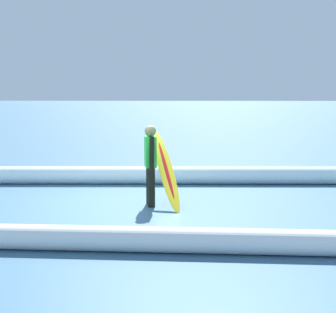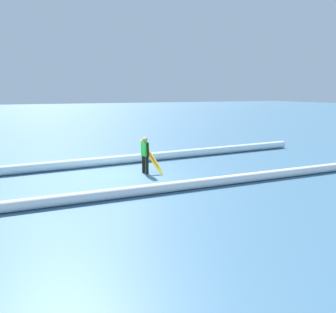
# 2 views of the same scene
# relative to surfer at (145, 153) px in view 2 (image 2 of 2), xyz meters

# --- Properties ---
(ground_plane) EXTENTS (178.12, 178.12, 0.00)m
(ground_plane) POSITION_rel_surfer_xyz_m (0.83, 0.03, -0.87)
(ground_plane) COLOR #3D6683
(surfer) EXTENTS (0.26, 0.60, 1.55)m
(surfer) POSITION_rel_surfer_xyz_m (0.00, 0.00, 0.00)
(surfer) COLOR black
(surfer) RESTS_ON ground_plane
(surfboard) EXTENTS (0.75, 1.48, 1.39)m
(surfboard) POSITION_rel_surfer_xyz_m (-0.30, -0.05, -0.19)
(surfboard) COLOR yellow
(surfboard) RESTS_ON ground_plane
(wave_crest_foreground) EXTENTS (15.99, 0.79, 0.41)m
(wave_crest_foreground) POSITION_rel_surfer_xyz_m (-2.05, -2.27, -0.66)
(wave_crest_foreground) COLOR white
(wave_crest_foreground) RESTS_ON ground_plane
(wave_crest_midground) EXTENTS (20.74, 1.18, 0.35)m
(wave_crest_midground) POSITION_rel_surfer_xyz_m (-0.97, 2.84, -0.69)
(wave_crest_midground) COLOR white
(wave_crest_midground) RESTS_ON ground_plane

